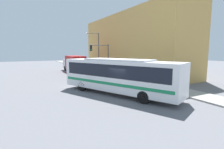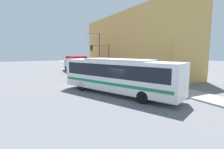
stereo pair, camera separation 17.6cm
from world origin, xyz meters
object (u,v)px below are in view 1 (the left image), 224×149
(city_bus, at_px, (118,74))
(fire_hydrant, at_px, (152,82))
(street_lamp, at_px, (97,49))
(delivery_truck, at_px, (74,63))
(parking_meter, at_px, (117,70))
(traffic_light_pole, at_px, (102,54))

(city_bus, distance_m, fire_hydrant, 5.47)
(city_bus, bearing_deg, street_lamp, 49.34)
(delivery_truck, xyz_separation_m, fire_hydrant, (3.76, -17.64, -1.15))
(fire_hydrant, distance_m, street_lamp, 15.60)
(fire_hydrant, xyz_separation_m, parking_meter, (-0.00, 7.92, 0.57))
(fire_hydrant, height_order, street_lamp, street_lamp)
(fire_hydrant, xyz_separation_m, traffic_light_pole, (-1.03, 11.09, 2.98))
(delivery_truck, height_order, fire_hydrant, delivery_truck)
(city_bus, height_order, delivery_truck, city_bus)
(delivery_truck, relative_size, traffic_light_pole, 1.64)
(traffic_light_pole, relative_size, street_lamp, 0.69)
(delivery_truck, xyz_separation_m, parking_meter, (3.76, -9.72, -0.58))
(delivery_truck, distance_m, fire_hydrant, 18.07)
(parking_meter, relative_size, street_lamp, 0.19)
(parking_meter, bearing_deg, street_lamp, 90.97)
(city_bus, bearing_deg, fire_hydrant, -9.74)
(parking_meter, bearing_deg, city_bus, -119.23)
(parking_meter, distance_m, street_lamp, 7.91)
(fire_hydrant, bearing_deg, delivery_truck, 102.03)
(delivery_truck, bearing_deg, parking_meter, -68.87)
(fire_hydrant, bearing_deg, city_bus, -166.11)
(fire_hydrant, relative_size, traffic_light_pole, 0.14)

